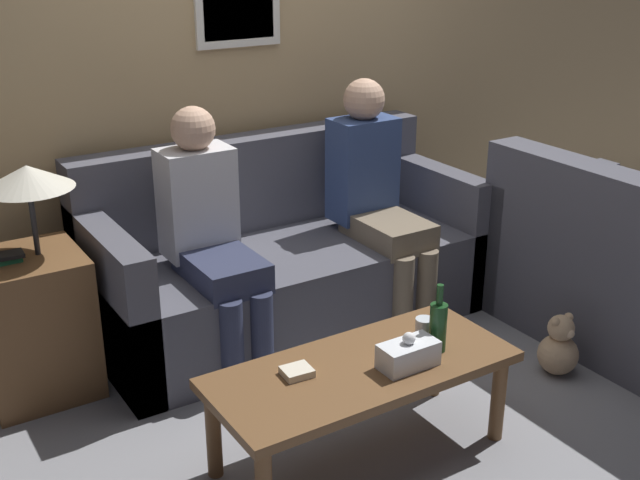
{
  "coord_description": "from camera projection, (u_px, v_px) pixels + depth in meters",
  "views": [
    {
      "loc": [
        -1.92,
        -2.87,
        1.99
      ],
      "look_at": [
        -0.17,
        -0.1,
        0.7
      ],
      "focal_mm": 45.0,
      "sensor_mm": 36.0,
      "label": 1
    }
  ],
  "objects": [
    {
      "name": "ground_plane",
      "position": [
        339.0,
        360.0,
        3.94
      ],
      "size": [
        16.0,
        16.0,
        0.0
      ],
      "primitive_type": "plane",
      "color": "gray"
    },
    {
      "name": "wall_back",
      "position": [
        236.0,
        65.0,
        4.26
      ],
      "size": [
        9.0,
        0.08,
        2.6
      ],
      "color": "tan",
      "rests_on": "ground_plane"
    },
    {
      "name": "couch_main",
      "position": [
        284.0,
        262.0,
        4.25
      ],
      "size": [
        2.04,
        0.9,
        0.95
      ],
      "color": "#4C4C56",
      "rests_on": "ground_plane"
    },
    {
      "name": "coffee_table",
      "position": [
        362.0,
        378.0,
        3.1
      ],
      "size": [
        1.21,
        0.52,
        0.42
      ],
      "color": "brown",
      "rests_on": "ground_plane"
    },
    {
      "name": "side_table_with_lamp",
      "position": [
        34.0,
        312.0,
        3.56
      ],
      "size": [
        0.48,
        0.47,
        1.06
      ],
      "color": "brown",
      "rests_on": "ground_plane"
    },
    {
      "name": "wine_bottle",
      "position": [
        438.0,
        326.0,
        3.15
      ],
      "size": [
        0.07,
        0.07,
        0.29
      ],
      "color": "#19421E",
      "rests_on": "coffee_table"
    },
    {
      "name": "drinking_glass",
      "position": [
        424.0,
        329.0,
        3.25
      ],
      "size": [
        0.07,
        0.07,
        0.1
      ],
      "color": "silver",
      "rests_on": "coffee_table"
    },
    {
      "name": "book_stack",
      "position": [
        297.0,
        372.0,
        3.01
      ],
      "size": [
        0.12,
        0.1,
        0.03
      ],
      "color": "beige",
      "rests_on": "coffee_table"
    },
    {
      "name": "tissue_box",
      "position": [
        408.0,
        354.0,
        3.06
      ],
      "size": [
        0.23,
        0.12,
        0.15
      ],
      "color": "silver",
      "rests_on": "coffee_table"
    },
    {
      "name": "person_left",
      "position": [
        210.0,
        230.0,
        3.75
      ],
      "size": [
        0.34,
        0.64,
        1.23
      ],
      "color": "#2D334C",
      "rests_on": "ground_plane"
    },
    {
      "name": "person_right",
      "position": [
        376.0,
        192.0,
        4.22
      ],
      "size": [
        0.34,
        0.64,
        1.26
      ],
      "color": "#756651",
      "rests_on": "ground_plane"
    },
    {
      "name": "teddy_bear",
      "position": [
        559.0,
        348.0,
        3.79
      ],
      "size": [
        0.19,
        0.19,
        0.3
      ],
      "color": "tan",
      "rests_on": "ground_plane"
    }
  ]
}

